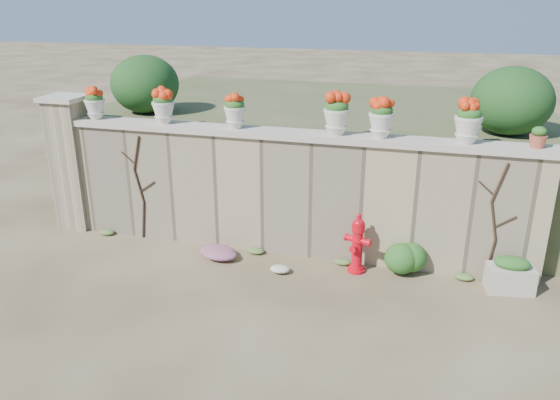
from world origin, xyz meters
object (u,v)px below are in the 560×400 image
(fire_hydrant, at_px, (357,243))
(terracotta_pot, at_px, (538,138))
(urn_pot_0, at_px, (95,103))
(planter_box, at_px, (510,275))

(fire_hydrant, height_order, terracotta_pot, terracotta_pot)
(fire_hydrant, distance_m, urn_pot_0, 5.16)
(urn_pot_0, bearing_deg, planter_box, -3.70)
(fire_hydrant, distance_m, terracotta_pot, 3.02)
(planter_box, xyz_separation_m, urn_pot_0, (-7.07, 0.46, 2.12))
(fire_hydrant, relative_size, planter_box, 1.37)
(urn_pot_0, bearing_deg, terracotta_pot, 0.00)
(terracotta_pot, bearing_deg, fire_hydrant, -168.93)
(planter_box, bearing_deg, fire_hydrant, 171.07)
(fire_hydrant, bearing_deg, urn_pot_0, -166.88)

